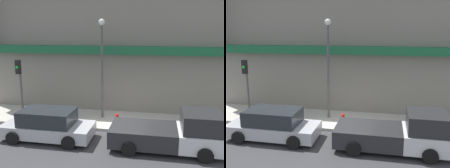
{
  "view_description": "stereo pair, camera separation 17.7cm",
  "coord_description": "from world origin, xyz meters",
  "views": [
    {
      "loc": [
        1.88,
        -12.27,
        5.24
      ],
      "look_at": [
        -0.7,
        1.28,
        2.34
      ],
      "focal_mm": 40.0,
      "sensor_mm": 36.0,
      "label": 1
    },
    {
      "loc": [
        2.05,
        -12.24,
        5.24
      ],
      "look_at": [
        -0.7,
        1.28,
        2.34
      ],
      "focal_mm": 40.0,
      "sensor_mm": 36.0,
      "label": 2
    }
  ],
  "objects": [
    {
      "name": "street_lamp",
      "position": [
        -1.38,
        1.78,
        3.75
      ],
      "size": [
        0.36,
        0.36,
        5.81
      ],
      "color": "#4C4C4C",
      "rests_on": "sidewalk"
    },
    {
      "name": "fire_hydrant",
      "position": [
        -0.32,
        0.82,
        0.46
      ],
      "size": [
        0.19,
        0.19,
        0.64
      ],
      "color": "red",
      "rests_on": "sidewalk"
    },
    {
      "name": "parked_car",
      "position": [
        -3.41,
        -1.41,
        0.73
      ],
      "size": [
        4.46,
        2.06,
        1.51
      ],
      "rotation": [
        0.0,
        0.0,
        -0.02
      ],
      "color": "#ADADB2",
      "rests_on": "ground"
    },
    {
      "name": "ground_plane",
      "position": [
        0.0,
        0.0,
        0.0
      ],
      "size": [
        80.0,
        80.0,
        0.0
      ],
      "primitive_type": "plane",
      "color": "#38383A"
    },
    {
      "name": "pickup_truck",
      "position": [
        2.66,
        -1.41,
        0.79
      ],
      "size": [
        5.04,
        2.27,
        1.82
      ],
      "rotation": [
        0.0,
        0.0,
        -0.04
      ],
      "color": "silver",
      "rests_on": "ground"
    },
    {
      "name": "building",
      "position": [
        -0.02,
        4.68,
        4.73
      ],
      "size": [
        19.8,
        3.8,
        11.33
      ],
      "color": "gray",
      "rests_on": "ground"
    },
    {
      "name": "traffic_light",
      "position": [
        -6.08,
        0.76,
        2.56
      ],
      "size": [
        0.28,
        0.42,
        3.51
      ],
      "color": "#4C4C4C",
      "rests_on": "sidewalk"
    },
    {
      "name": "sidewalk",
      "position": [
        0.0,
        1.6,
        0.07
      ],
      "size": [
        36.0,
        3.2,
        0.14
      ],
      "color": "#B7B2A8",
      "rests_on": "ground"
    }
  ]
}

